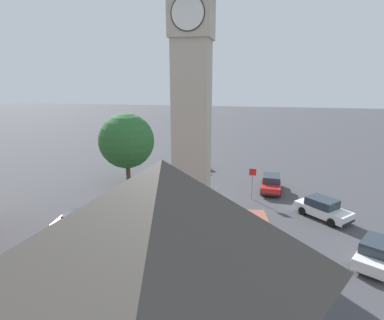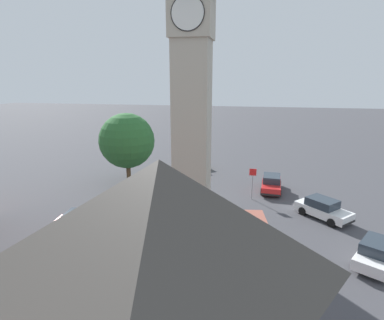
{
  "view_description": "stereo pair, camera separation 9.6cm",
  "coord_description": "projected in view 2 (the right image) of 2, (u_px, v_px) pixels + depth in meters",
  "views": [
    {
      "loc": [
        4.32,
        -22.32,
        10.4
      ],
      "look_at": [
        0.0,
        0.0,
        4.44
      ],
      "focal_mm": 29.13,
      "sensor_mm": 36.0,
      "label": 1
    },
    {
      "loc": [
        4.41,
        -22.3,
        10.4
      ],
      "look_at": [
        0.0,
        0.0,
        4.44
      ],
      "focal_mm": 29.13,
      "sensor_mm": 36.0,
      "label": 2
    }
  ],
  "objects": [
    {
      "name": "road_sign",
      "position": [
        253.0,
        179.0,
        27.26
      ],
      "size": [
        0.6,
        0.07,
        2.8
      ],
      "color": "gray",
      "rests_on": "ground"
    },
    {
      "name": "car_red_corner",
      "position": [
        378.0,
        253.0,
        17.79
      ],
      "size": [
        3.59,
        4.4,
        1.53
      ],
      "color": "white",
      "rests_on": "ground"
    },
    {
      "name": "ground_plane",
      "position": [
        192.0,
        214.0,
        24.63
      ],
      "size": [
        200.0,
        200.0,
        0.0
      ],
      "primitive_type": "plane",
      "color": "#424247"
    },
    {
      "name": "pedestrian",
      "position": [
        116.0,
        242.0,
        18.42
      ],
      "size": [
        0.31,
        0.54,
        1.69
      ],
      "color": "#2D3351",
      "rests_on": "ground"
    },
    {
      "name": "car_blue_kerb",
      "position": [
        323.0,
        209.0,
        23.79
      ],
      "size": [
        4.13,
        4.09,
        1.53
      ],
      "color": "white",
      "rests_on": "ground"
    },
    {
      "name": "car_black_far",
      "position": [
        192.0,
        163.0,
        36.56
      ],
      "size": [
        4.28,
        3.88,
        1.53
      ],
      "color": "gold",
      "rests_on": "ground"
    },
    {
      "name": "car_silver_kerb",
      "position": [
        84.0,
        223.0,
        21.47
      ],
      "size": [
        4.28,
        2.13,
        1.53
      ],
      "color": "red",
      "rests_on": "ground"
    },
    {
      "name": "car_white_side",
      "position": [
        271.0,
        183.0,
        29.54
      ],
      "size": [
        2.02,
        4.23,
        1.53
      ],
      "color": "red",
      "rests_on": "ground"
    },
    {
      "name": "clock_tower",
      "position": [
        192.0,
        33.0,
        21.23
      ],
      "size": [
        3.87,
        3.87,
        22.89
      ],
      "color": "#A59C89",
      "rests_on": "ground"
    },
    {
      "name": "tree",
      "position": [
        127.0,
        141.0,
        31.07
      ],
      "size": [
        5.52,
        5.52,
        7.15
      ],
      "color": "brown",
      "rests_on": "ground"
    }
  ]
}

